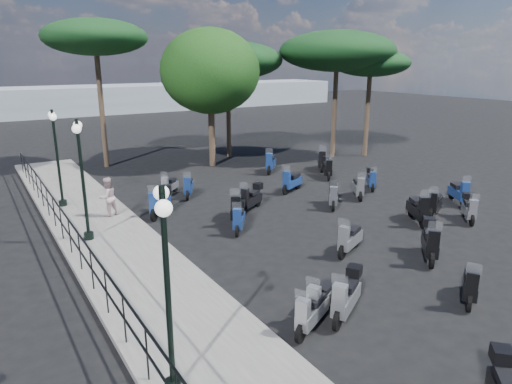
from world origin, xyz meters
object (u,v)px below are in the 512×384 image
scooter_7 (470,285)px  pine_2 (95,38)px  scooter_14 (430,242)px  scooter_26 (469,209)px  scooter_2 (346,297)px  scooter_21 (358,188)px  scooter_5 (189,187)px  scooter_28 (371,180)px  scooter_22 (333,196)px  scooter_3 (239,218)px  broadleaf_tree (210,71)px  scooter_17 (271,163)px  scooter_9 (236,209)px  scooter_8 (349,240)px  scooter_23 (327,168)px  scooter_27 (459,193)px  pine_1 (337,51)px  scooter_31 (321,300)px  lamp_post_1 (82,173)px  scooter_4 (160,203)px  lamp_post_0 (167,281)px  scooter_10 (251,198)px  scooter_11 (169,186)px  scooter_15 (418,210)px  lamp_post_2 (57,152)px  scooter_20 (435,204)px  scooter_29 (322,161)px  pine_0 (228,60)px  pine_3 (371,63)px  scooter_16 (292,182)px  pedestrian_far (107,197)px

scooter_7 → pine_2: (-3.56, 20.15, 6.53)m
scooter_14 → scooter_26: (4.13, 1.43, -0.08)m
scooter_2 → scooter_21: size_ratio=1.12×
scooter_5 → scooter_28: (7.74, -3.41, 0.01)m
scooter_22 → scooter_28: bearing=-121.6°
scooter_3 → pine_2: pine_2 is taller
broadleaf_tree → scooter_17: bearing=-59.2°
scooter_9 → scooter_8: bearing=141.2°
scooter_23 → scooter_27: bearing=138.7°
scooter_3 → pine_1: (11.56, 8.13, 5.86)m
scooter_31 → broadleaf_tree: size_ratio=0.19×
scooter_14 → scooter_28: size_ratio=1.16×
scooter_14 → scooter_23: (4.00, 9.28, -0.04)m
lamp_post_1 → scooter_23: bearing=24.9°
scooter_3 → scooter_26: 8.63m
scooter_17 → pine_1: 8.28m
scooter_4 → scooter_26: bearing=-171.9°
lamp_post_0 → pine_1: 22.65m
scooter_10 → scooter_23: size_ratio=1.02×
scooter_11 → scooter_15: scooter_15 is taller
scooter_8 → lamp_post_2: bearing=10.8°
lamp_post_1 → scooter_4: bearing=38.0°
scooter_15 → lamp_post_1: bearing=9.7°
scooter_17 → scooter_31: 14.43m
scooter_23 → scooter_20: bearing=120.2°
scooter_4 → scooter_21: 8.51m
lamp_post_0 → scooter_2: lamp_post_0 is taller
scooter_3 → scooter_5: scooter_5 is taller
scooter_29 → scooter_4: bearing=52.7°
scooter_27 → scooter_23: bearing=-42.7°
scooter_9 → scooter_27: scooter_9 is taller
scooter_7 → broadleaf_tree: size_ratio=0.18×
scooter_26 → scooter_28: bearing=-47.3°
scooter_11 → broadleaf_tree: (4.35, 4.28, 4.82)m
scooter_27 → scooter_31: 11.26m
pine_1 → scooter_11: bearing=-167.7°
lamp_post_0 → scooter_17: lamp_post_0 is taller
scooter_10 → scooter_11: bearing=-3.0°
scooter_31 → pine_2: bearing=-27.3°
lamp_post_2 → pine_0: 12.74m
scooter_5 → pine_1: bearing=-133.8°
lamp_post_1 → pine_3: 19.29m
scooter_17 → scooter_8: bearing=111.4°
scooter_16 → scooter_23: bearing=-95.9°
broadleaf_tree → pine_2: bearing=150.0°
lamp_post_2 → scooter_11: size_ratio=3.22×
scooter_20 → pine_3: 12.67m
lamp_post_2 → pine_2: pine_2 is taller
scooter_22 → scooter_28: 3.53m
pedestrian_far → scooter_26: (11.34, -7.35, -0.43)m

